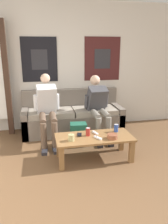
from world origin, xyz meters
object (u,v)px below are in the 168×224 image
object	(u,v)px
drink_can_red	(88,132)
cell_phone	(79,135)
coffee_table	(94,140)
person_seated_teen	(98,105)
couch	(73,118)
pillar_candle	(71,138)
game_controller_near_right	(95,133)
ceramic_bowl	(112,136)
drink_can_blue	(116,128)
backpack	(79,135)
game_controller_near_left	(98,138)
person_seated_adult	(47,107)

from	to	relation	value
drink_can_red	cell_phone	distance (m)	0.14
coffee_table	drink_can_red	world-z (taller)	drink_can_red
drink_can_red	person_seated_teen	bearing A→B (deg)	65.37
couch	pillar_candle	size ratio (longest dim) A/B	18.40
game_controller_near_right	cell_phone	xyz separation A→B (m)	(-0.25, -0.01, -0.01)
ceramic_bowl	drink_can_red	bearing A→B (deg)	150.53
couch	drink_can_blue	size ratio (longest dim) A/B	15.98
ceramic_bowl	drink_can_blue	xyz separation A→B (m)	(0.15, 0.25, 0.02)
backpack	ceramic_bowl	world-z (taller)	ceramic_bowl
backpack	coffee_table	bearing A→B (deg)	-75.72
couch	game_controller_near_left	distance (m)	1.34
couch	person_seated_adult	bearing A→B (deg)	-144.19
coffee_table	cell_phone	size ratio (longest dim) A/B	7.88
couch	person_seated_adult	xyz separation A→B (m)	(-0.51, -0.37, 0.36)
couch	coffee_table	xyz separation A→B (m)	(0.14, -1.24, 0.02)
pillar_candle	person_seated_teen	bearing A→B (deg)	56.06
person_seated_adult	drink_can_red	xyz separation A→B (m)	(0.56, -0.82, -0.21)
person_seated_teen	backpack	distance (m)	0.71
game_controller_near_left	game_controller_near_right	world-z (taller)	same
backpack	ceramic_bowl	size ratio (longest dim) A/B	2.54
drink_can_blue	game_controller_near_right	xyz separation A→B (m)	(-0.34, -0.01, -0.05)
person_seated_teen	pillar_candle	distance (m)	1.21
person_seated_teen	ceramic_bowl	xyz separation A→B (m)	(-0.06, -1.03, -0.21)
couch	drink_can_red	bearing A→B (deg)	-87.62
drink_can_blue	cell_phone	distance (m)	0.60
person_seated_teen	game_controller_near_left	bearing A→B (deg)	-105.28
person_seated_teen	cell_phone	bearing A→B (deg)	-122.60
couch	drink_can_blue	xyz separation A→B (m)	(0.52, -1.12, 0.15)
drink_can_blue	person_seated_teen	bearing A→B (deg)	96.07
drink_can_red	drink_can_blue	bearing A→B (deg)	7.70
drink_can_red	cell_phone	bearing A→B (deg)	157.63
coffee_table	ceramic_bowl	distance (m)	0.29
person_seated_adult	ceramic_bowl	distance (m)	1.36
ceramic_bowl	drink_can_blue	distance (m)	0.29
ceramic_bowl	drink_can_red	size ratio (longest dim) A/B	1.26
person_seated_teen	drink_can_red	distance (m)	0.95
person_seated_teen	cell_phone	distance (m)	0.98
person_seated_teen	drink_can_red	bearing A→B (deg)	-114.63
coffee_table	drink_can_red	distance (m)	0.16
ceramic_bowl	coffee_table	bearing A→B (deg)	151.02
pillar_candle	cell_phone	distance (m)	0.25
coffee_table	backpack	distance (m)	0.58
coffee_table	ceramic_bowl	bearing A→B (deg)	-28.98
person_seated_teen	person_seated_adult	bearing A→B (deg)	-178.03
person_seated_adult	backpack	xyz separation A→B (m)	(0.51, -0.31, -0.45)
ceramic_bowl	game_controller_near_left	distance (m)	0.21
couch	ceramic_bowl	bearing A→B (deg)	-74.70
person_seated_adult	drink_can_red	size ratio (longest dim) A/B	9.69
person_seated_adult	person_seated_teen	bearing A→B (deg)	1.97
couch	game_controller_near_left	size ratio (longest dim) A/B	13.97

